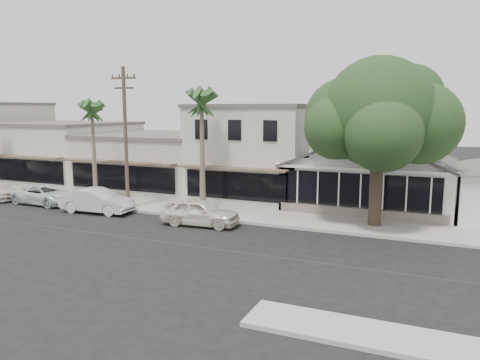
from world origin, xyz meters
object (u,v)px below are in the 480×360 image
at_px(utility_pole, 126,135).
at_px(car_1, 97,201).
at_px(car_0, 200,212).
at_px(car_2, 45,195).
at_px(shade_tree, 378,116).

relative_size(utility_pole, car_1, 1.94).
bearing_deg(utility_pole, car_1, -136.10).
height_order(car_0, car_2, car_0).
xyz_separation_m(car_2, shade_tree, (21.30, 2.75, 5.40)).
distance_m(utility_pole, shade_tree, 15.15).
distance_m(car_0, car_2, 12.45).
xyz_separation_m(car_0, shade_tree, (8.88, 3.66, 5.31)).
height_order(car_2, shade_tree, shade_tree).
distance_m(utility_pole, car_0, 7.45).
relative_size(car_1, shade_tree, 0.50).
bearing_deg(car_0, utility_pole, 71.18).
bearing_deg(car_1, shade_tree, -82.62).
xyz_separation_m(car_1, car_2, (-5.00, 0.67, -0.10)).
bearing_deg(car_1, utility_pole, -50.57).
bearing_deg(car_2, shade_tree, -79.59).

